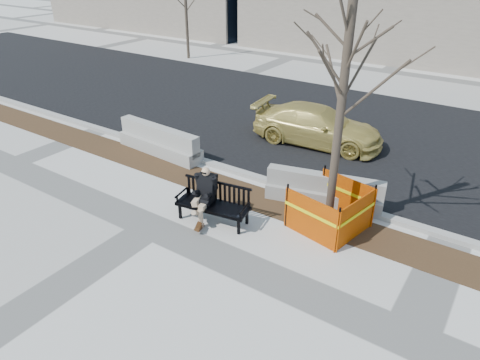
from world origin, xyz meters
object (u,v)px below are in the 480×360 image
object	(u,v)px
bench	(213,221)
tree_fence	(327,226)
seated_man	(206,218)
sedan	(316,143)
jersey_barrier_left	(161,153)
jersey_barrier_right	(323,203)

from	to	relation	value
bench	tree_fence	xyz separation A→B (m)	(2.47, 1.39, 0.00)
seated_man	sedan	world-z (taller)	seated_man
bench	jersey_barrier_left	xyz separation A→B (m)	(-3.96, 2.29, 0.00)
sedan	jersey_barrier_left	size ratio (longest dim) A/B	1.34
bench	sedan	bearing A→B (deg)	80.90
seated_man	jersey_barrier_left	xyz separation A→B (m)	(-3.71, 2.28, 0.00)
tree_fence	jersey_barrier_right	size ratio (longest dim) A/B	1.90
jersey_barrier_left	sedan	bearing A→B (deg)	46.88
bench	tree_fence	distance (m)	2.83
jersey_barrier_left	jersey_barrier_right	size ratio (longest dim) A/B	1.09
sedan	bench	bearing A→B (deg)	174.70
tree_fence	sedan	size ratio (longest dim) A/B	1.30
jersey_barrier_right	bench	bearing A→B (deg)	-143.27
bench	tree_fence	world-z (taller)	tree_fence
sedan	seated_man	bearing A→B (deg)	172.30
bench	sedan	xyz separation A→B (m)	(-0.01, 5.98, 0.00)
seated_man	jersey_barrier_left	size ratio (longest dim) A/B	0.41
seated_man	jersey_barrier_right	world-z (taller)	seated_man
sedan	jersey_barrier_right	distance (m)	4.14
bench	tree_fence	bearing A→B (deg)	20.04
bench	seated_man	size ratio (longest dim) A/B	1.38
tree_fence	jersey_barrier_left	bearing A→B (deg)	172.03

